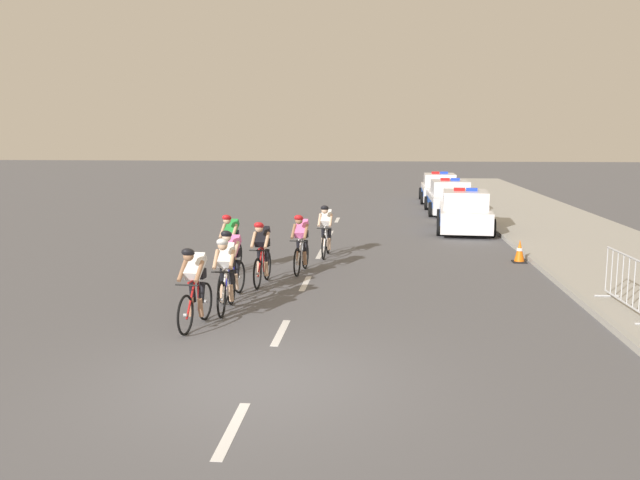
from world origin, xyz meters
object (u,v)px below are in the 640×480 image
Objects in this scene: cyclist_lead at (195,286)px; crowd_barrier_middle at (628,283)px; cyclist_sixth at (231,242)px; cyclist_fifth at (301,242)px; cyclist_fourth at (262,252)px; police_car_nearest at (465,213)px; police_car_third at (439,189)px; cyclist_third at (231,263)px; cyclist_second at (226,273)px; cyclist_seventh at (326,230)px; traffic_cone_near at (520,251)px; police_car_second at (449,198)px.

crowd_barrier_middle is (8.17, 1.53, -0.14)m from cyclist_lead.
cyclist_sixth reaches higher than crowd_barrier_middle.
cyclist_fourth is at bearing -117.57° from cyclist_fifth.
police_car_third is (0.00, 10.74, 0.00)m from police_car_nearest.
cyclist_sixth is 0.39× the size of police_car_third.
cyclist_third is at bearing -106.21° from police_car_third.
police_car_nearest is at bearing 49.63° from cyclist_sixth.
police_car_nearest is (6.89, 8.11, -0.11)m from cyclist_sixth.
cyclist_second is at bearing 74.88° from cyclist_lead.
cyclist_seventh is at bearing 47.29° from cyclist_sixth.
police_car_third is 6.95× the size of traffic_cone_near.
cyclist_fifth is at bearing 152.57° from crowd_barrier_middle.
police_car_second is 6.88× the size of traffic_cone_near.
cyclist_lead is at bearing -136.01° from traffic_cone_near.
cyclist_third is 2.79m from cyclist_sixth.
cyclist_sixth is at bearing 128.19° from cyclist_fourth.
traffic_cone_near is at bearing 99.92° from crowd_barrier_middle.
crowd_barrier_middle is at bearing -21.64° from cyclist_sixth.
cyclist_fifth and cyclist_sixth have the same top height.
cyclist_sixth is at bearing 95.06° from cyclist_lead.
cyclist_second and cyclist_seventh have the same top height.
cyclist_seventh reaches higher than crowd_barrier_middle.
police_car_second is 5.20m from police_car_third.
cyclist_fourth is at bearing 83.23° from cyclist_second.
cyclist_seventh is at bearing 76.48° from cyclist_second.
police_car_nearest is 6.14m from traffic_cone_near.
cyclist_second is at bearing -78.78° from cyclist_sixth.
crowd_barrier_middle reaches higher than traffic_cone_near.
cyclist_third is 0.38× the size of police_car_nearest.
police_car_third is 16.84m from traffic_cone_near.
cyclist_second is at bearing -105.00° from cyclist_fifth.
cyclist_fifth is 2.69× the size of traffic_cone_near.
police_car_second is 1.89× the size of crowd_barrier_middle.
cyclist_lead is 8.31m from crowd_barrier_middle.
crowd_barrier_middle is at bearing -27.43° from cyclist_fifth.
cyclist_lead and cyclist_fourth have the same top height.
cyclist_second is 13.38m from police_car_nearest.
traffic_cone_near is at bearing -4.31° from cyclist_seventh.
police_car_second is at bearing 93.75° from traffic_cone_near.
police_car_second reaches higher than cyclist_third.
cyclist_third is 12.52m from police_car_nearest.
police_car_nearest is (4.65, 5.67, -0.11)m from cyclist_seventh.
traffic_cone_near is at bearing -86.25° from police_car_second.
cyclist_fourth is 21.00m from police_car_third.
cyclist_fifth is 14.45m from police_car_second.
traffic_cone_near is at bearing 43.99° from cyclist_lead.
cyclist_seventh is 0.39× the size of police_car_second.
traffic_cone_near is at bearing 40.07° from cyclist_second.
police_car_nearest is (6.27, 10.83, -0.11)m from cyclist_third.
cyclist_third and cyclist_seventh have the same top height.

